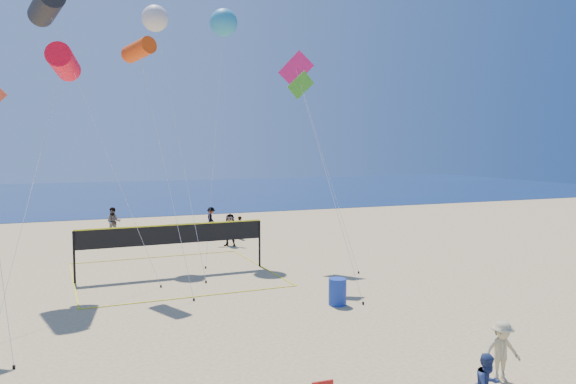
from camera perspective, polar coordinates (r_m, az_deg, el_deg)
name	(u,v)px	position (r m, az deg, el deg)	size (l,w,h in m)	color
ocean	(106,194)	(73.62, -17.98, -0.21)	(140.00, 50.00, 0.03)	navy
bystander_b	(502,351)	(15.93, 20.90, -14.88)	(1.02, 0.59, 1.58)	tan
far_person_1	(230,230)	(34.17, -5.91, -3.85)	(1.80, 0.57, 1.94)	gray
far_person_2	(240,228)	(36.62, -4.87, -3.62)	(0.54, 0.36, 1.49)	gray
far_person_3	(114,222)	(39.30, -17.30, -2.92)	(0.94, 0.73, 1.94)	gray
far_person_4	(211,219)	(40.42, -7.82, -2.72)	(1.09, 0.62, 1.68)	gray
trash_barrel	(337,292)	(21.75, 5.05, -10.06)	(0.68, 0.68, 1.01)	#1836A0
volleyball_net	(173,240)	(26.98, -11.64, -4.81)	(9.16, 9.02, 2.38)	black
kite_0	(64,62)	(26.02, -21.84, 12.12)	(3.05, 8.51, 10.24)	#FF0A22
kite_1	(46,5)	(27.33, -23.34, 17.01)	(5.07, 4.19, 12.77)	black
kite_2	(139,50)	(25.99, -14.91, 13.74)	(2.15, 5.16, 10.71)	#DC410B
kite_4	(305,100)	(25.62, 1.75, 9.31)	(1.34, 5.60, 9.49)	green
kite_5	(299,77)	(30.13, 1.08, 11.60)	(2.18, 5.23, 11.06)	#C91866
kite_6	(155,19)	(32.76, -13.35, 16.77)	(1.81, 8.65, 13.68)	silver
kite_7	(224,23)	(32.83, -6.56, 16.72)	(3.18, 5.14, 13.66)	teal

